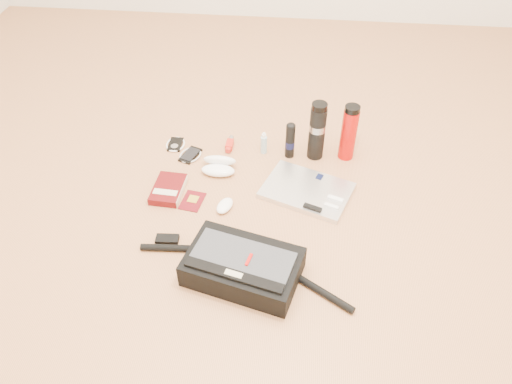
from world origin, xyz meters
TOP-DOWN VIEW (x-y plane):
  - ground at (0.00, 0.00)m, footprint 4.00×4.00m
  - messenger_bag at (0.02, -0.30)m, footprint 0.84×0.35m
  - laptop at (0.26, 0.18)m, footprint 0.44×0.37m
  - book at (-0.36, 0.13)m, footprint 0.14×0.20m
  - passport at (-0.24, 0.08)m, footprint 0.11×0.14m
  - mouse at (-0.09, 0.05)m, footprint 0.09×0.12m
  - sunglasses_case at (-0.16, 0.29)m, footprint 0.16×0.13m
  - ipod at (-0.40, 0.46)m, footprint 0.09×0.11m
  - phone at (-0.31, 0.39)m, footprint 0.13×0.14m
  - inhaler at (-0.13, 0.48)m, footprint 0.03×0.12m
  - spray_bottle at (0.04, 0.45)m, footprint 0.04×0.04m
  - aerosol_can at (0.16, 0.44)m, footprint 0.05×0.05m
  - thermos_black at (0.29, 0.45)m, footprint 0.10×0.10m
  - thermos_red at (0.43, 0.46)m, footprint 0.09×0.09m

SIDE VIEW (x-z plane):
  - ground at x=0.00m, z-range 0.00..0.00m
  - passport at x=-0.24m, z-range 0.00..0.01m
  - ipod at x=-0.40m, z-range 0.00..0.01m
  - phone at x=-0.31m, z-range 0.00..0.01m
  - laptop at x=0.26m, z-range -0.01..0.03m
  - inhaler at x=-0.13m, z-range 0.00..0.03m
  - mouse at x=-0.09m, z-range 0.00..0.03m
  - book at x=-0.36m, z-range 0.00..0.04m
  - sunglasses_case at x=-0.16m, z-range -0.01..0.08m
  - spray_bottle at x=0.04m, z-range -0.01..0.11m
  - messenger_bag at x=0.02m, z-range -0.01..0.11m
  - aerosol_can at x=0.16m, z-range 0.00..0.19m
  - thermos_red at x=0.43m, z-range 0.00..0.28m
  - thermos_black at x=0.29m, z-range 0.00..0.30m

